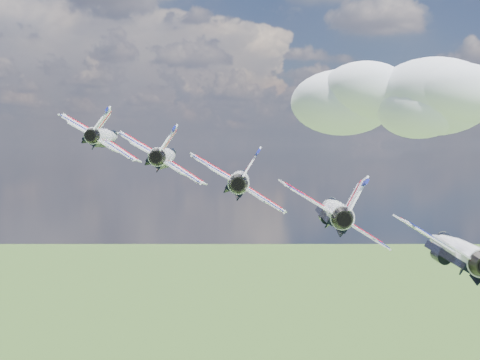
# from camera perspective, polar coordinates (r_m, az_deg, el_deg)

# --- Properties ---
(cloud_far) EXTENTS (67.48, 53.02, 26.51)m
(cloud_far) POSITION_cam_1_polar(r_m,az_deg,el_deg) (275.45, 12.16, 6.96)
(cloud_far) COLOR white
(jet_0) EXTENTS (12.18, 16.55, 10.00)m
(jet_0) POSITION_cam_1_polar(r_m,az_deg,el_deg) (89.43, -11.43, 3.66)
(jet_0) COLOR silver
(jet_1) EXTENTS (12.18, 16.55, 10.00)m
(jet_1) POSITION_cam_1_polar(r_m,az_deg,el_deg) (79.98, -6.35, 2.05)
(jet_1) COLOR white
(jet_2) EXTENTS (12.18, 16.55, 10.00)m
(jet_2) POSITION_cam_1_polar(r_m,az_deg,el_deg) (71.41, -0.00, 0.00)
(jet_2) COLOR white
(jet_3) EXTENTS (12.18, 16.55, 10.00)m
(jet_3) POSITION_cam_1_polar(r_m,az_deg,el_deg) (64.05, 7.94, -2.56)
(jet_3) COLOR silver
(jet_4) EXTENTS (12.18, 16.55, 10.00)m
(jet_4) POSITION_cam_1_polar(r_m,az_deg,el_deg) (58.38, 17.73, -5.62)
(jet_4) COLOR white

